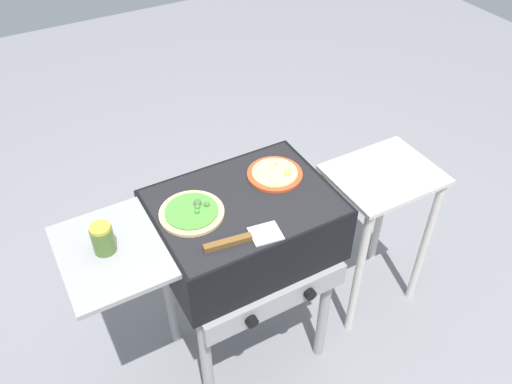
# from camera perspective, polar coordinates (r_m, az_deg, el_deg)

# --- Properties ---
(ground_plane) EXTENTS (8.00, 8.00, 0.00)m
(ground_plane) POSITION_cam_1_polar(r_m,az_deg,el_deg) (2.53, -1.03, -16.28)
(ground_plane) COLOR gray
(grill) EXTENTS (0.96, 0.53, 0.90)m
(grill) POSITION_cam_1_polar(r_m,az_deg,el_deg) (1.93, -1.61, -4.36)
(grill) COLOR black
(grill) RESTS_ON ground_plane
(pizza_veggie) EXTENTS (0.22, 0.22, 0.04)m
(pizza_veggie) POSITION_cam_1_polar(r_m,az_deg,el_deg) (1.79, -6.99, -2.19)
(pizza_veggie) COLOR #E0C17F
(pizza_veggie) RESTS_ON grill
(pizza_cheese) EXTENTS (0.21, 0.21, 0.03)m
(pizza_cheese) POSITION_cam_1_polar(r_m,az_deg,el_deg) (1.94, 2.11, 2.01)
(pizza_cheese) COLOR #C64723
(pizza_cheese) RESTS_ON grill
(sauce_jar) EXTENTS (0.07, 0.07, 0.10)m
(sauce_jar) POSITION_cam_1_polar(r_m,az_deg,el_deg) (1.70, -16.35, -4.89)
(sauce_jar) COLOR #4C6B2D
(sauce_jar) RESTS_ON grill
(spatula) EXTENTS (0.27, 0.10, 0.02)m
(spatula) POSITION_cam_1_polar(r_m,az_deg,el_deg) (1.69, -1.37, -5.13)
(spatula) COLOR #B7BABF
(spatula) RESTS_ON grill
(prep_table) EXTENTS (0.44, 0.36, 0.77)m
(prep_table) POSITION_cam_1_polar(r_m,az_deg,el_deg) (2.37, 13.01, -2.09)
(prep_table) COLOR beige
(prep_table) RESTS_ON ground_plane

